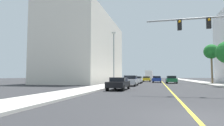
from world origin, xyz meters
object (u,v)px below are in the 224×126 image
object	(u,v)px
palm_far	(211,52)
car_green	(171,79)
car_silver	(130,81)
car_black	(119,83)
car_blue	(157,79)
car_yellow	(147,79)
delivery_truck	(149,75)
street_lamp	(114,55)
car_white	(137,80)

from	to	relation	value
palm_far	car_green	size ratio (longest dim) A/B	1.62
car_silver	car_black	bearing A→B (deg)	89.96
car_blue	car_silver	xyz separation A→B (m)	(-3.82, -15.88, 0.03)
car_blue	car_yellow	bearing A→B (deg)	118.21
car_blue	delivery_truck	size ratio (longest dim) A/B	0.56
street_lamp	car_green	distance (m)	16.11
car_silver	car_yellow	size ratio (longest dim) A/B	1.00
palm_far	delivery_truck	xyz separation A→B (m)	(-12.35, 28.39, -4.12)
street_lamp	delivery_truck	size ratio (longest dim) A/B	0.94
car_green	car_yellow	xyz separation A→B (m)	(-5.34, 9.48, -0.06)
car_white	car_green	distance (m)	6.87
car_silver	street_lamp	bearing A→B (deg)	35.47
delivery_truck	car_blue	bearing A→B (deg)	-83.29
car_blue	car_yellow	world-z (taller)	car_blue
car_blue	palm_far	bearing A→B (deg)	-30.47
car_green	delivery_truck	size ratio (longest dim) A/B	0.54
palm_far	car_white	xyz separation A→B (m)	(-13.51, -0.40, -5.11)
street_lamp	palm_far	size ratio (longest dim) A/B	1.08
car_green	car_blue	xyz separation A→B (m)	(-2.77, 4.35, -0.02)
street_lamp	car_green	bearing A→B (deg)	56.05
car_blue	car_silver	size ratio (longest dim) A/B	1.13
street_lamp	car_black	bearing A→B (deg)	-72.71
car_silver	delivery_truck	distance (m)	38.20
car_silver	car_green	bearing A→B (deg)	-118.78
car_black	car_yellow	bearing A→B (deg)	-91.84
street_lamp	palm_far	xyz separation A→B (m)	(15.75, 11.26, 1.45)
car_green	car_black	bearing A→B (deg)	-109.79
delivery_truck	car_black	bearing A→B (deg)	-91.63
car_yellow	delivery_truck	distance (m)	17.19
car_yellow	car_silver	bearing A→B (deg)	-92.64
car_black	car_silver	world-z (taller)	car_silver
street_lamp	car_silver	xyz separation A→B (m)	(2.17, 1.49, -3.61)
car_silver	delivery_truck	size ratio (longest dim) A/B	0.50
street_lamp	palm_far	distance (m)	19.42
car_white	car_blue	xyz separation A→B (m)	(3.75, 6.51, 0.03)
car_yellow	delivery_truck	bearing A→B (deg)	90.84
palm_far	car_green	distance (m)	8.81
street_lamp	car_black	world-z (taller)	street_lamp
car_black	car_silver	xyz separation A→B (m)	(0.14, 8.02, 0.10)
delivery_truck	car_green	bearing A→B (deg)	-78.54
car_blue	street_lamp	bearing A→B (deg)	-107.46
palm_far	car_blue	world-z (taller)	palm_far
car_black	car_yellow	distance (m)	29.06
car_white	car_silver	size ratio (longest dim) A/B	1.02
car_silver	palm_far	bearing A→B (deg)	-143.28
street_lamp	car_silver	world-z (taller)	street_lamp
palm_far	car_blue	bearing A→B (deg)	147.95
palm_far	delivery_truck	bearing A→B (deg)	113.50
palm_far	car_black	bearing A→B (deg)	-127.64
street_lamp	car_black	size ratio (longest dim) A/B	1.74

